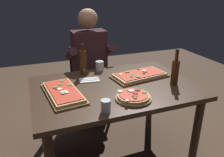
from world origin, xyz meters
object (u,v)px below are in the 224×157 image
(oil_bottle_amber, at_px, (175,71))
(seated_diner, at_px, (90,61))
(dining_table, at_px, (114,96))
(tumbler_near_camera, at_px, (100,67))
(pizza_rectangular_front, at_px, (140,75))
(pizza_round_far, at_px, (133,97))
(wine_bottle_dark, at_px, (83,62))
(tumbler_far_side, at_px, (106,107))
(pizza_rectangular_left, at_px, (63,92))
(diner_chair, at_px, (89,78))

(oil_bottle_amber, distance_m, seated_diner, 1.04)
(dining_table, bearing_deg, tumbler_near_camera, 90.05)
(oil_bottle_amber, bearing_deg, dining_table, 163.03)
(seated_diner, bearing_deg, pizza_rectangular_front, -63.88)
(pizza_round_far, bearing_deg, tumbler_near_camera, 94.08)
(wine_bottle_dark, height_order, tumbler_far_side, wine_bottle_dark)
(wine_bottle_dark, bearing_deg, tumbler_far_side, -92.49)
(dining_table, distance_m, pizza_round_far, 0.31)
(pizza_rectangular_left, xyz_separation_m, seated_diner, (0.44, 0.75, -0.02))
(dining_table, bearing_deg, seated_diner, 90.67)
(pizza_round_far, relative_size, tumbler_near_camera, 2.79)
(dining_table, bearing_deg, oil_bottle_amber, -16.97)
(wine_bottle_dark, bearing_deg, seated_diner, 65.41)
(dining_table, relative_size, tumbler_far_side, 15.23)
(diner_chair, bearing_deg, pizza_rectangular_left, -116.57)
(tumbler_near_camera, bearing_deg, pizza_rectangular_left, -136.19)
(pizza_rectangular_front, xyz_separation_m, diner_chair, (-0.31, 0.75, -0.27))
(tumbler_near_camera, distance_m, diner_chair, 0.54)
(pizza_rectangular_front, relative_size, oil_bottle_amber, 1.73)
(dining_table, bearing_deg, diner_chair, 90.57)
(seated_diner, bearing_deg, pizza_rectangular_left, -120.10)
(wine_bottle_dark, bearing_deg, dining_table, -63.51)
(pizza_round_far, relative_size, oil_bottle_amber, 0.88)
(pizza_round_far, distance_m, wine_bottle_dark, 0.69)
(wine_bottle_dark, relative_size, oil_bottle_amber, 0.96)
(dining_table, relative_size, pizza_rectangular_front, 2.52)
(pizza_rectangular_front, relative_size, pizza_round_far, 1.97)
(tumbler_far_side, distance_m, diner_chair, 1.30)
(wine_bottle_dark, distance_m, tumbler_far_side, 0.76)
(tumbler_near_camera, xyz_separation_m, diner_chair, (-0.01, 0.45, -0.30))
(wine_bottle_dark, height_order, diner_chair, wine_bottle_dark)
(oil_bottle_amber, height_order, diner_chair, oil_bottle_amber)
(tumbler_far_side, bearing_deg, seated_diner, 79.74)
(oil_bottle_amber, height_order, tumbler_far_side, oil_bottle_amber)
(pizza_rectangular_front, xyz_separation_m, oil_bottle_amber, (0.21, -0.26, 0.10))
(tumbler_near_camera, xyz_separation_m, seated_diner, (-0.01, 0.33, -0.04))
(pizza_rectangular_front, xyz_separation_m, pizza_round_far, (-0.25, -0.39, 0.00))
(pizza_rectangular_front, distance_m, pizza_round_far, 0.46)
(tumbler_far_side, bearing_deg, oil_bottle_amber, 18.15)
(wine_bottle_dark, bearing_deg, diner_chair, 70.89)
(tumbler_near_camera, bearing_deg, oil_bottle_amber, -47.92)
(dining_table, height_order, pizza_rectangular_left, pizza_rectangular_left)
(pizza_rectangular_left, distance_m, wine_bottle_dark, 0.47)
(pizza_round_far, relative_size, tumbler_far_side, 3.07)
(dining_table, height_order, oil_bottle_amber, oil_bottle_amber)
(pizza_rectangular_front, height_order, pizza_rectangular_left, same)
(pizza_round_far, bearing_deg, oil_bottle_amber, 15.82)
(seated_diner, bearing_deg, pizza_round_far, -86.76)
(oil_bottle_amber, distance_m, tumbler_far_side, 0.76)
(dining_table, distance_m, oil_bottle_amber, 0.58)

